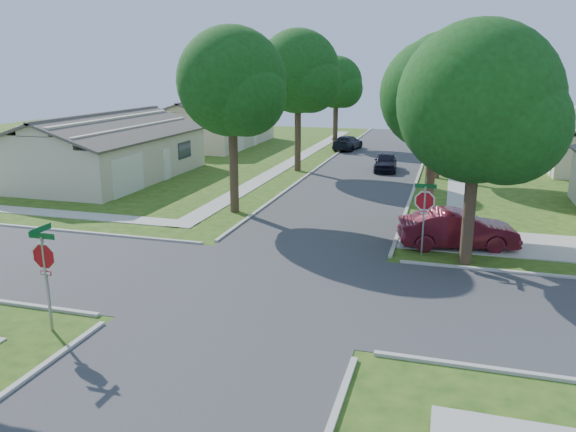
# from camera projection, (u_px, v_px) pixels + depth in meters

# --- Properties ---
(ground) EXTENTS (100.00, 100.00, 0.00)m
(ground) POSITION_uv_depth(u_px,v_px,m) (268.00, 286.00, 18.55)
(ground) COLOR #254713
(ground) RESTS_ON ground
(road_ns) EXTENTS (7.00, 100.00, 0.02)m
(road_ns) POSITION_uv_depth(u_px,v_px,m) (268.00, 286.00, 18.55)
(road_ns) COLOR #333335
(road_ns) RESTS_ON ground
(sidewalk_ne) EXTENTS (1.20, 40.00, 0.04)m
(sidewalk_ne) POSITION_uv_depth(u_px,v_px,m) (458.00, 166.00, 41.03)
(sidewalk_ne) COLOR #9E9B91
(sidewalk_ne) RESTS_ON ground
(sidewalk_nw) EXTENTS (1.20, 40.00, 0.04)m
(sidewalk_nw) POSITION_uv_depth(u_px,v_px,m) (297.00, 159.00, 44.32)
(sidewalk_nw) COLOR #9E9B91
(sidewalk_nw) RESTS_ON ground
(driveway) EXTENTS (8.80, 3.60, 0.05)m
(driveway) POSITION_uv_depth(u_px,v_px,m) (504.00, 243.00, 23.01)
(driveway) COLOR #9E9B91
(driveway) RESTS_ON ground
(stop_sign_sw) EXTENTS (1.05, 0.80, 2.98)m
(stop_sign_sw) POSITION_uv_depth(u_px,v_px,m) (44.00, 261.00, 14.94)
(stop_sign_sw) COLOR gray
(stop_sign_sw) RESTS_ON ground
(stop_sign_ne) EXTENTS (1.05, 0.80, 2.98)m
(stop_sign_ne) POSITION_uv_depth(u_px,v_px,m) (425.00, 204.00, 21.13)
(stop_sign_ne) COLOR gray
(stop_sign_ne) RESTS_ON ground
(tree_e_near) EXTENTS (4.97, 4.80, 8.28)m
(tree_e_near) POSITION_uv_depth(u_px,v_px,m) (436.00, 100.00, 24.18)
(tree_e_near) COLOR #38281C
(tree_e_near) RESTS_ON ground
(tree_e_mid) EXTENTS (5.59, 5.40, 9.21)m
(tree_e_mid) POSITION_uv_depth(u_px,v_px,m) (443.00, 80.00, 35.16)
(tree_e_mid) COLOR #38281C
(tree_e_mid) RESTS_ON ground
(tree_e_far) EXTENTS (5.17, 5.00, 8.72)m
(tree_e_far) POSITION_uv_depth(u_px,v_px,m) (446.00, 80.00, 47.30)
(tree_e_far) COLOR #38281C
(tree_e_far) RESTS_ON ground
(tree_w_near) EXTENTS (5.38, 5.20, 8.97)m
(tree_w_near) POSITION_uv_depth(u_px,v_px,m) (233.00, 87.00, 26.59)
(tree_w_near) COLOR #38281C
(tree_w_near) RESTS_ON ground
(tree_w_mid) EXTENTS (5.80, 5.60, 9.56)m
(tree_w_mid) POSITION_uv_depth(u_px,v_px,m) (299.00, 75.00, 37.63)
(tree_w_mid) COLOR #38281C
(tree_w_mid) RESTS_ON ground
(tree_w_far) EXTENTS (4.76, 4.60, 8.04)m
(tree_w_far) POSITION_uv_depth(u_px,v_px,m) (337.00, 85.00, 49.95)
(tree_w_far) COLOR #38281C
(tree_w_far) RESTS_ON ground
(tree_ne_corner) EXTENTS (5.80, 5.60, 8.66)m
(tree_ne_corner) POSITION_uv_depth(u_px,v_px,m) (480.00, 110.00, 19.31)
(tree_ne_corner) COLOR #38281C
(tree_ne_corner) RESTS_ON ground
(house_nw_near) EXTENTS (8.42, 13.60, 4.23)m
(house_nw_near) POSITION_uv_depth(u_px,v_px,m) (106.00, 155.00, 36.40)
(house_nw_near) COLOR #C1B598
(house_nw_near) RESTS_ON ground
(house_nw_far) EXTENTS (8.42, 13.60, 4.23)m
(house_nw_far) POSITION_uv_depth(u_px,v_px,m) (212.00, 128.00, 52.17)
(house_nw_far) COLOR #C1B598
(house_nw_far) RESTS_ON ground
(car_driveway) EXTENTS (4.85, 2.54, 1.52)m
(car_driveway) POSITION_uv_depth(u_px,v_px,m) (458.00, 229.00, 22.36)
(car_driveway) COLOR #50101C
(car_driveway) RESTS_ON ground
(car_curb_east) EXTENTS (1.81, 3.88, 1.29)m
(car_curb_east) POSITION_uv_depth(u_px,v_px,m) (385.00, 162.00, 39.11)
(car_curb_east) COLOR black
(car_curb_east) RESTS_ON ground
(car_curb_west) EXTENTS (2.31, 4.52, 1.26)m
(car_curb_west) POSITION_uv_depth(u_px,v_px,m) (348.00, 143.00, 49.06)
(car_curb_west) COLOR black
(car_curb_west) RESTS_ON ground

